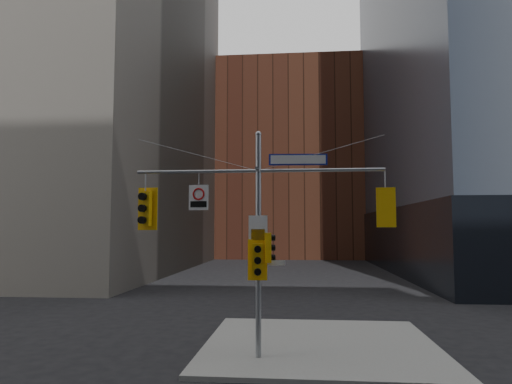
% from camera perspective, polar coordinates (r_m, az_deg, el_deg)
% --- Properties ---
extents(ground, '(160.00, 160.00, 0.00)m').
position_cam_1_polar(ground, '(13.25, -0.52, -22.84)').
color(ground, black).
rests_on(ground, ground).
extents(sidewalk_corner, '(8.00, 8.00, 0.15)m').
position_cam_1_polar(sidewalk_corner, '(17.03, 8.02, -18.38)').
color(sidewalk_corner, gray).
rests_on(sidewalk_corner, ground).
extents(brick_midrise, '(26.00, 20.00, 28.00)m').
position_cam_1_polar(brick_midrise, '(71.21, 4.27, 3.41)').
color(brick_midrise, brown).
rests_on(brick_midrise, ground).
extents(signal_assembly, '(8.00, 0.80, 7.30)m').
position_cam_1_polar(signal_assembly, '(14.57, 0.30, -3.53)').
color(signal_assembly, gray).
rests_on(signal_assembly, ground).
extents(traffic_light_west_arm, '(0.67, 0.57, 1.41)m').
position_cam_1_polar(traffic_light_west_arm, '(15.37, -13.67, -2.02)').
color(traffic_light_west_arm, '#FFB80D').
rests_on(traffic_light_west_arm, ground).
extents(traffic_light_east_arm, '(0.59, 0.50, 1.23)m').
position_cam_1_polar(traffic_light_east_arm, '(14.77, 15.90, -1.88)').
color(traffic_light_east_arm, '#FFB80D').
rests_on(traffic_light_east_arm, ground).
extents(traffic_light_pole_side, '(0.41, 0.35, 0.94)m').
position_cam_1_polar(traffic_light_pole_side, '(14.57, 1.56, -6.97)').
color(traffic_light_pole_side, '#FFB80D').
rests_on(traffic_light_pole_side, ground).
extents(traffic_light_pole_front, '(0.61, 0.51, 1.28)m').
position_cam_1_polar(traffic_light_pole_front, '(14.33, 0.20, -8.51)').
color(traffic_light_pole_front, '#FFB80D').
rests_on(traffic_light_pole_front, ground).
extents(street_sign_blade, '(1.87, 0.15, 0.36)m').
position_cam_1_polar(street_sign_blade, '(14.68, 5.28, 4.06)').
color(street_sign_blade, navy).
rests_on(street_sign_blade, ground).
extents(regulatory_sign_arm, '(0.66, 0.12, 0.82)m').
position_cam_1_polar(regulatory_sign_arm, '(14.88, -7.19, -0.58)').
color(regulatory_sign_arm, silver).
rests_on(regulatory_sign_arm, ground).
extents(regulatory_sign_pole, '(0.60, 0.06, 0.78)m').
position_cam_1_polar(regulatory_sign_pole, '(14.45, 0.26, -4.57)').
color(regulatory_sign_pole, silver).
rests_on(regulatory_sign_pole, ground).
extents(street_blade_ew, '(0.80, 0.09, 0.16)m').
position_cam_1_polar(street_blade_ew, '(14.58, 2.08, -8.83)').
color(street_blade_ew, silver).
rests_on(street_blade_ew, ground).
extents(street_blade_ns, '(0.14, 0.82, 0.16)m').
position_cam_1_polar(street_blade_ns, '(15.09, 0.45, -9.97)').
color(street_blade_ns, '#145926').
rests_on(street_blade_ns, ground).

